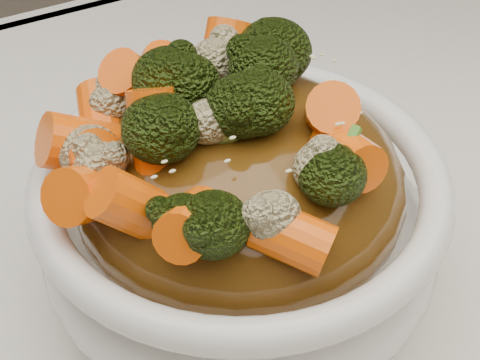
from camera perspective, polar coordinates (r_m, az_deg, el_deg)
tablecloth at (r=0.41m, az=6.52°, el=-13.06°), size 1.20×0.80×0.04m
bowl at (r=0.39m, az=-0.00°, el=-3.47°), size 0.22×0.22×0.08m
sauce_base at (r=0.37m, az=-0.00°, el=-0.34°), size 0.18×0.18×0.09m
carrots at (r=0.33m, az=-0.00°, el=7.42°), size 0.18×0.18×0.05m
broccoli at (r=0.33m, az=-0.00°, el=7.28°), size 0.18×0.18×0.04m
cauliflower at (r=0.33m, az=-0.00°, el=7.01°), size 0.18×0.18×0.03m
scallions at (r=0.33m, az=-0.00°, el=7.56°), size 0.13×0.13×0.02m
sesame_seeds at (r=0.33m, az=-0.00°, el=7.56°), size 0.16×0.16×0.01m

